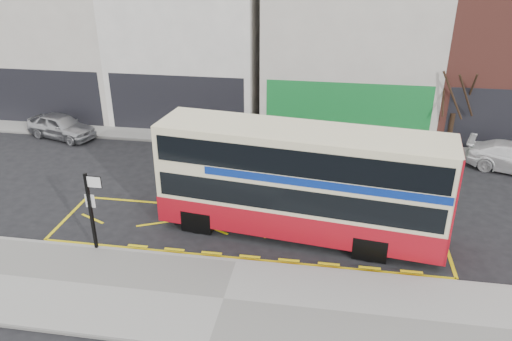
% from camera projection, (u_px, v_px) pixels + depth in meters
% --- Properties ---
extents(ground, '(120.00, 120.00, 0.00)m').
position_uv_depth(ground, '(239.00, 257.00, 16.73)').
color(ground, black).
rests_on(ground, ground).
extents(pavement, '(40.00, 4.00, 0.15)m').
position_uv_depth(pavement, '(224.00, 300.00, 14.64)').
color(pavement, gray).
rests_on(pavement, ground).
extents(kerb, '(40.00, 0.15, 0.15)m').
position_uv_depth(kerb, '(236.00, 262.00, 16.36)').
color(kerb, gray).
rests_on(kerb, ground).
extents(far_pavement, '(50.00, 3.00, 0.15)m').
position_uv_depth(far_pavement, '(278.00, 137.00, 26.53)').
color(far_pavement, gray).
rests_on(far_pavement, ground).
extents(road_markings, '(14.00, 3.40, 0.01)m').
position_uv_depth(road_markings, '(247.00, 232.00, 18.16)').
color(road_markings, yellow).
rests_on(road_markings, ground).
extents(terrace_far_left, '(8.00, 8.01, 10.80)m').
position_uv_depth(terrace_far_left, '(65.00, 27.00, 30.03)').
color(terrace_far_left, beige).
rests_on(terrace_far_left, ground).
extents(terrace_left, '(8.00, 8.01, 11.80)m').
position_uv_depth(terrace_left, '(193.00, 22.00, 28.66)').
color(terrace_left, beige).
rests_on(terrace_left, ground).
extents(terrace_green_shop, '(9.00, 8.01, 11.30)m').
position_uv_depth(terrace_green_shop, '(351.00, 31.00, 27.46)').
color(terrace_green_shop, beige).
rests_on(terrace_green_shop, ground).
extents(double_decker_bus, '(10.18, 3.55, 3.98)m').
position_uv_depth(double_decker_bus, '(301.00, 181.00, 17.25)').
color(double_decker_bus, beige).
rests_on(double_decker_bus, ground).
extents(bus_stop_post, '(0.69, 0.12, 2.80)m').
position_uv_depth(bus_stop_post, '(91.00, 204.00, 16.29)').
color(bus_stop_post, black).
rests_on(bus_stop_post, pavement).
extents(car_silver, '(4.13, 2.60, 1.31)m').
position_uv_depth(car_silver, '(61.00, 126.00, 26.45)').
color(car_silver, '#A1A1A5').
rests_on(car_silver, ground).
extents(car_grey, '(3.97, 2.24, 1.24)m').
position_uv_depth(car_grey, '(248.00, 138.00, 24.97)').
color(car_grey, '#464A4F').
rests_on(car_grey, ground).
extents(street_tree_right, '(2.39, 2.39, 5.16)m').
position_uv_depth(street_tree_right, '(459.00, 81.00, 23.79)').
color(street_tree_right, black).
rests_on(street_tree_right, ground).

